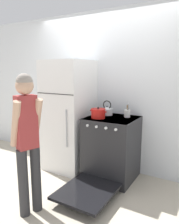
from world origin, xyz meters
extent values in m
plane|color=#B2A893|center=(0.00, 0.00, 0.00)|extent=(14.00, 14.00, 0.00)
cube|color=silver|center=(0.00, 0.03, 1.27)|extent=(10.00, 0.06, 2.55)
cube|color=white|center=(-0.47, -0.35, 0.89)|extent=(0.69, 0.70, 1.77)
cube|color=#2D2D2D|center=(-0.47, -0.70, 1.28)|extent=(0.67, 0.01, 0.01)
cylinder|color=#B2B5BA|center=(-0.25, -0.71, 0.78)|extent=(0.02, 0.02, 0.57)
cube|color=#232326|center=(0.30, -0.33, 0.47)|extent=(0.71, 0.67, 0.94)
cube|color=black|center=(0.30, -0.33, 0.93)|extent=(0.70, 0.65, 0.02)
cube|color=black|center=(0.30, -0.64, 0.46)|extent=(0.61, 0.05, 0.72)
cylinder|color=black|center=(0.14, -0.47, 0.93)|extent=(0.21, 0.21, 0.01)
cylinder|color=black|center=(0.46, -0.47, 0.93)|extent=(0.21, 0.21, 0.01)
cylinder|color=black|center=(0.14, -0.20, 0.93)|extent=(0.21, 0.21, 0.01)
cylinder|color=black|center=(0.46, -0.20, 0.93)|extent=(0.21, 0.21, 0.01)
cylinder|color=silver|center=(0.09, -0.68, 0.87)|extent=(0.04, 0.02, 0.04)
cylinder|color=silver|center=(0.23, -0.68, 0.87)|extent=(0.04, 0.02, 0.04)
cylinder|color=silver|center=(0.37, -0.68, 0.87)|extent=(0.04, 0.02, 0.04)
cylinder|color=silver|center=(0.51, -0.68, 0.87)|extent=(0.04, 0.02, 0.04)
cube|color=black|center=(0.30, -1.05, 0.12)|extent=(0.65, 0.76, 0.04)
cube|color=#99999E|center=(0.30, -0.42, 0.42)|extent=(0.57, 0.37, 0.01)
cylinder|color=red|center=(0.14, -0.47, 1.00)|extent=(0.20, 0.20, 0.12)
cylinder|color=red|center=(0.14, -0.47, 1.06)|extent=(0.21, 0.21, 0.02)
sphere|color=black|center=(0.14, -0.47, 1.08)|extent=(0.03, 0.03, 0.03)
cylinder|color=red|center=(0.03, -0.47, 1.04)|extent=(0.03, 0.02, 0.02)
cylinder|color=red|center=(0.25, -0.47, 1.04)|extent=(0.03, 0.02, 0.02)
cylinder|color=silver|center=(0.15, -0.20, 0.99)|extent=(0.18, 0.18, 0.10)
cone|color=silver|center=(0.15, -0.20, 1.05)|extent=(0.17, 0.17, 0.03)
sphere|color=black|center=(0.15, -0.20, 1.07)|extent=(0.02, 0.02, 0.02)
cone|color=silver|center=(0.23, -0.20, 1.00)|extent=(0.10, 0.03, 0.08)
torus|color=black|center=(0.15, -0.20, 1.10)|extent=(0.14, 0.01, 0.14)
cylinder|color=silver|center=(0.48, -0.19, 0.99)|extent=(0.09, 0.09, 0.11)
cylinder|color=#9E7547|center=(0.48, -0.20, 1.04)|extent=(0.01, 0.03, 0.16)
cylinder|color=#232326|center=(0.49, -0.18, 1.04)|extent=(0.02, 0.04, 0.17)
cylinder|color=#B2B5BA|center=(0.48, -0.19, 1.07)|extent=(0.01, 0.06, 0.22)
cylinder|color=#2D2D30|center=(-0.16, -1.66, 0.39)|extent=(0.11, 0.11, 0.78)
cylinder|color=#2D2D30|center=(-0.11, -1.51, 0.39)|extent=(0.11, 0.11, 0.78)
cube|color=#9E3333|center=(-0.13, -1.58, 1.07)|extent=(0.19, 0.25, 0.58)
cylinder|color=tan|center=(-0.17, -1.70, 1.07)|extent=(0.25, 0.15, 0.52)
cylinder|color=tan|center=(-0.09, -1.47, 1.07)|extent=(0.25, 0.15, 0.52)
sphere|color=tan|center=(-0.13, -1.58, 1.46)|extent=(0.19, 0.19, 0.19)
sphere|color=gray|center=(-0.13, -1.58, 1.50)|extent=(0.17, 0.17, 0.17)
camera|label=1|loc=(1.61, -3.20, 1.62)|focal=35.00mm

